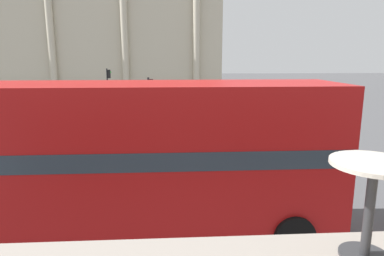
# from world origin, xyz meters

# --- Properties ---
(double_decker_bus) EXTENTS (10.87, 2.74, 4.14)m
(double_decker_bus) POSITION_xyz_m (-1.59, 6.17, 2.31)
(double_decker_bus) COLOR black
(double_decker_bus) RESTS_ON ground_plane
(cafe_dining_table) EXTENTS (0.60, 0.60, 0.73)m
(cafe_dining_table) POSITION_xyz_m (0.89, -0.35, 3.88)
(cafe_dining_table) COLOR #2D2D30
(cafe_dining_table) RESTS_ON cafe_floor_slab
(plaza_building_left) EXTENTS (35.96, 16.07, 17.44)m
(plaza_building_left) POSITION_xyz_m (-11.18, 51.89, 8.73)
(plaza_building_left) COLOR beige
(plaza_building_left) RESTS_ON ground_plane
(traffic_light_near) EXTENTS (0.42, 0.24, 3.86)m
(traffic_light_near) POSITION_xyz_m (-3.29, 11.26, 2.52)
(traffic_light_near) COLOR black
(traffic_light_near) RESTS_ON ground_plane
(traffic_light_mid) EXTENTS (0.42, 0.24, 3.63)m
(traffic_light_mid) POSITION_xyz_m (-1.75, 17.76, 2.38)
(traffic_light_mid) COLOR black
(traffic_light_mid) RESTS_ON ground_plane
(traffic_light_far) EXTENTS (0.42, 0.24, 3.86)m
(traffic_light_far) POSITION_xyz_m (-5.74, 26.69, 2.52)
(traffic_light_far) COLOR black
(traffic_light_far) RESTS_ON ground_plane
(car_maroon) EXTENTS (4.20, 1.93, 1.35)m
(car_maroon) POSITION_xyz_m (1.25, 27.55, 0.70)
(car_maroon) COLOR black
(car_maroon) RESTS_ON ground_plane
(car_white) EXTENTS (4.20, 1.93, 1.35)m
(car_white) POSITION_xyz_m (4.25, 19.56, 0.70)
(car_white) COLOR black
(car_white) RESTS_ON ground_plane
(pedestrian_white) EXTENTS (0.32, 0.32, 1.62)m
(pedestrian_white) POSITION_xyz_m (-3.96, 19.17, 0.93)
(pedestrian_white) COLOR #282B33
(pedestrian_white) RESTS_ON ground_plane
(pedestrian_grey) EXTENTS (0.32, 0.32, 1.75)m
(pedestrian_grey) POSITION_xyz_m (9.06, 22.09, 1.01)
(pedestrian_grey) COLOR #282B33
(pedestrian_grey) RESTS_ON ground_plane
(pedestrian_yellow) EXTENTS (0.32, 0.32, 1.68)m
(pedestrian_yellow) POSITION_xyz_m (-4.37, 17.58, 0.96)
(pedestrian_yellow) COLOR #282B33
(pedestrian_yellow) RESTS_ON ground_plane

